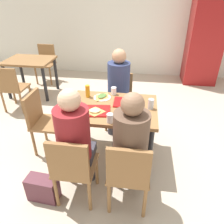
{
  "coord_description": "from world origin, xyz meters",
  "views": [
    {
      "loc": [
        0.32,
        -2.22,
        1.97
      ],
      "look_at": [
        0.0,
        0.0,
        0.65
      ],
      "focal_mm": 34.68,
      "sensor_mm": 36.0,
      "label": 1
    }
  ],
  "objects": [
    {
      "name": "tray_red_near",
      "position": [
        -0.19,
        -0.14,
        0.73
      ],
      "size": [
        0.39,
        0.3,
        0.02
      ],
      "primitive_type": "cube",
      "rotation": [
        0.0,
        0.0,
        0.11
      ],
      "color": "#B21414",
      "rests_on": "main_table"
    },
    {
      "name": "handbag",
      "position": [
        -0.62,
        -0.8,
        0.14
      ],
      "size": [
        0.33,
        0.19,
        0.28
      ],
      "primitive_type": "cube",
      "rotation": [
        0.0,
        0.0,
        -0.08
      ],
      "color": "#592D38",
      "rests_on": "ground_plane"
    },
    {
      "name": "person_far_side",
      "position": [
        -0.0,
        0.64,
        0.73
      ],
      "size": [
        0.32,
        0.42,
        1.24
      ],
      "color": "#383842",
      "rests_on": "ground_plane"
    },
    {
      "name": "plastic_cup_a",
      "position": [
        -0.03,
        0.34,
        0.78
      ],
      "size": [
        0.07,
        0.07,
        0.1
      ],
      "primitive_type": "cylinder",
      "color": "white",
      "rests_on": "main_table"
    },
    {
      "name": "ground_plane",
      "position": [
        0.0,
        0.0,
        -0.01
      ],
      "size": [
        10.0,
        10.0,
        0.02
      ],
      "primitive_type": "cube",
      "color": "#B7A893"
    },
    {
      "name": "pizza_slice_a",
      "position": [
        -0.17,
        -0.16,
        0.75
      ],
      "size": [
        0.2,
        0.18,
        0.02
      ],
      "color": "#C68C47",
      "rests_on": "tray_red_near"
    },
    {
      "name": "tray_red_far",
      "position": [
        0.19,
        0.12,
        0.73
      ],
      "size": [
        0.37,
        0.27,
        0.02
      ],
      "primitive_type": "cube",
      "rotation": [
        0.0,
        0.0,
        0.03
      ],
      "color": "#B21414",
      "rests_on": "main_table"
    },
    {
      "name": "condiment_bottle",
      "position": [
        -0.35,
        0.22,
        0.81
      ],
      "size": [
        0.06,
        0.06,
        0.16
      ],
      "primitive_type": "cylinder",
      "color": "orange",
      "rests_on": "main_table"
    },
    {
      "name": "main_table",
      "position": [
        0.0,
        0.0,
        0.62
      ],
      "size": [
        1.06,
        0.79,
        0.73
      ],
      "color": "olive",
      "rests_on": "ground_plane"
    },
    {
      "name": "pizza_slice_c",
      "position": [
        -0.16,
        0.23,
        0.74
      ],
      "size": [
        0.21,
        0.25,
        0.02
      ],
      "color": "#C68C47",
      "rests_on": "paper_plate_center"
    },
    {
      "name": "chair_left_end",
      "position": [
        -0.92,
        0.0,
        0.48
      ],
      "size": [
        0.4,
        0.4,
        0.83
      ],
      "color": "olive",
      "rests_on": "ground_plane"
    },
    {
      "name": "background_chair_near",
      "position": [
        -1.87,
        0.92,
        0.48
      ],
      "size": [
        0.4,
        0.4,
        0.83
      ],
      "color": "olive",
      "rests_on": "ground_plane"
    },
    {
      "name": "background_chair_far",
      "position": [
        -1.87,
        2.39,
        0.48
      ],
      "size": [
        0.4,
        0.4,
        0.83
      ],
      "color": "olive",
      "rests_on": "ground_plane"
    },
    {
      "name": "person_in_red",
      "position": [
        -0.27,
        -0.64,
        0.73
      ],
      "size": [
        0.32,
        0.42,
        1.24
      ],
      "color": "#383842",
      "rests_on": "ground_plane"
    },
    {
      "name": "chair_near_right",
      "position": [
        0.27,
        -0.78,
        0.48
      ],
      "size": [
        0.4,
        0.4,
        0.83
      ],
      "color": "olive",
      "rests_on": "ground_plane"
    },
    {
      "name": "paper_plate_center",
      "position": [
        -0.16,
        0.22,
        0.73
      ],
      "size": [
        0.22,
        0.22,
        0.01
      ],
      "primitive_type": "cylinder",
      "color": "white",
      "rests_on": "main_table"
    },
    {
      "name": "drink_fridge",
      "position": [
        1.63,
        2.85,
        0.95
      ],
      "size": [
        0.7,
        0.6,
        1.9
      ],
      "primitive_type": "cube",
      "color": "maroon",
      "rests_on": "ground_plane"
    },
    {
      "name": "background_table",
      "position": [
        -1.87,
        1.65,
        0.6
      ],
      "size": [
        0.9,
        0.7,
        0.73
      ],
      "color": "olive",
      "rests_on": "ground_plane"
    },
    {
      "name": "paper_plate_near_edge",
      "position": [
        0.16,
        -0.22,
        0.73
      ],
      "size": [
        0.22,
        0.22,
        0.01
      ],
      "primitive_type": "cylinder",
      "color": "white",
      "rests_on": "main_table"
    },
    {
      "name": "plastic_cup_b",
      "position": [
        0.03,
        -0.34,
        0.78
      ],
      "size": [
        0.07,
        0.07,
        0.1
      ],
      "primitive_type": "cylinder",
      "color": "white",
      "rests_on": "main_table"
    },
    {
      "name": "chair_far_side",
      "position": [
        0.0,
        0.78,
        0.48
      ],
      "size": [
        0.4,
        0.4,
        0.83
      ],
      "color": "olive",
      "rests_on": "ground_plane"
    },
    {
      "name": "person_in_brown_jacket",
      "position": [
        0.27,
        -0.64,
        0.73
      ],
      "size": [
        0.32,
        0.42,
        1.24
      ],
      "color": "#383842",
      "rests_on": "ground_plane"
    },
    {
      "name": "chair_near_left",
      "position": [
        -0.27,
        -0.78,
        0.48
      ],
      "size": [
        0.4,
        0.4,
        0.83
      ],
      "color": "olive",
      "rests_on": "ground_plane"
    },
    {
      "name": "back_wall",
      "position": [
        0.0,
        3.2,
        1.4
      ],
      "size": [
        10.0,
        0.1,
        2.8
      ],
      "primitive_type": "cube",
      "color": "silver",
      "rests_on": "ground_plane"
    },
    {
      "name": "foil_bundle",
      "position": [
        -0.45,
        -0.02,
        0.78
      ],
      "size": [
        0.1,
        0.1,
        0.1
      ],
      "primitive_type": "sphere",
      "color": "silver",
      "rests_on": "main_table"
    },
    {
      "name": "soda_can",
      "position": [
        0.45,
        0.02,
        0.79
      ],
      "size": [
        0.07,
        0.07,
        0.12
      ],
      "primitive_type": "cylinder",
      "color": "#B7BCC6",
      "rests_on": "main_table"
    },
    {
      "name": "pizza_slice_b",
      "position": [
        0.21,
        0.13,
        0.75
      ],
      "size": [
        0.13,
        0.22,
        0.02
      ],
      "color": "#DBAD60",
      "rests_on": "tray_red_far"
    }
  ]
}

